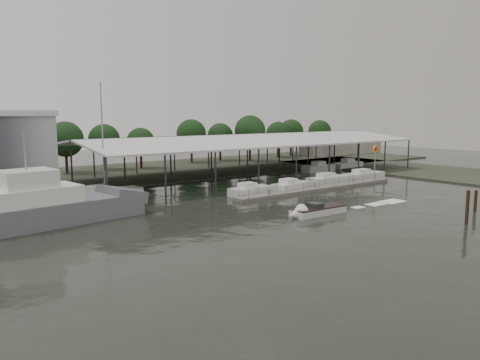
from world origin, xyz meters
TOP-DOWN VIEW (x-y plane):
  - ground at (0.00, 0.00)m, footprint 200.00×200.00m
  - land_strip_far at (0.00, 42.00)m, footprint 140.00×30.00m
  - land_strip_east at (45.00, 10.00)m, footprint 20.00×60.00m
  - covered_boat_shed at (17.00, 28.00)m, footprint 58.24×24.00m
  - floating_dock at (15.00, 10.00)m, footprint 28.00×2.00m
  - shell_fuel_sign at (27.00, 9.99)m, footprint 1.10×0.18m
  - distant_commercial_buildings at (59.03, 44.69)m, footprint 22.00×8.00m
  - grey_trawler at (-20.02, 11.87)m, footprint 19.95×7.41m
  - white_sailboat at (-11.28, 20.65)m, footprint 9.87×2.81m
  - speedboat_underway at (2.70, -0.55)m, footprint 17.95×2.84m
  - moored_cruiser_0 at (4.96, 12.46)m, footprint 5.94×2.52m
  - moored_cruiser_1 at (11.56, 11.99)m, footprint 6.31×3.06m
  - moored_cruiser_2 at (20.08, 13.02)m, footprint 7.30×2.35m
  - moored_cruiser_3 at (28.05, 12.86)m, footprint 7.87×2.53m
  - horizon_tree_line at (25.75, 47.82)m, footprint 69.46×10.92m

SIDE VIEW (x-z plane):
  - ground at x=0.00m, z-range 0.00..0.00m
  - land_strip_far at x=0.00m, z-range -0.05..0.25m
  - land_strip_east at x=45.00m, z-range -0.05..0.25m
  - floating_dock at x=15.00m, z-range -0.50..0.90m
  - speedboat_underway at x=2.70m, z-range -0.61..1.39m
  - moored_cruiser_0 at x=4.96m, z-range -0.24..1.46m
  - moored_cruiser_1 at x=11.56m, z-range -0.24..1.46m
  - moored_cruiser_2 at x=20.08m, z-range -0.24..1.46m
  - moored_cruiser_3 at x=28.05m, z-range -0.24..1.46m
  - white_sailboat at x=-11.28m, z-range -6.30..7.62m
  - grey_trawler at x=-20.02m, z-range -2.84..6.00m
  - distant_commercial_buildings at x=59.03m, z-range -0.16..3.84m
  - shell_fuel_sign at x=27.00m, z-range 1.15..6.70m
  - horizon_tree_line at x=25.75m, z-range 0.91..10.82m
  - covered_boat_shed at x=17.00m, z-range 2.65..9.61m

